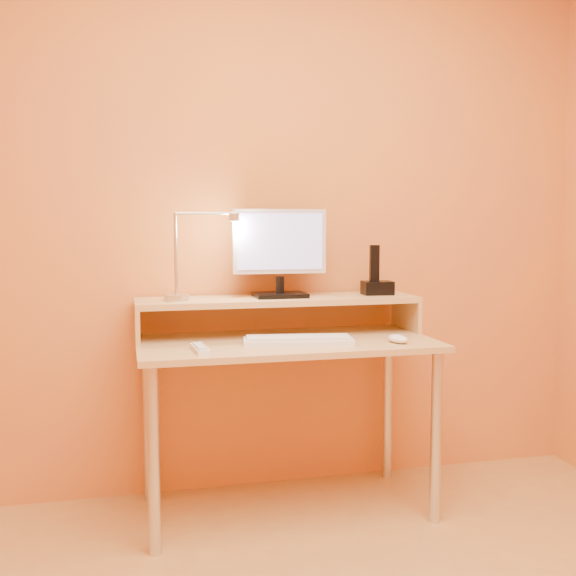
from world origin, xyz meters
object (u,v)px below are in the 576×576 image
object	(u,v)px
phone_dock	(377,288)
remote_control	(200,349)
monitor_panel	(279,241)
lamp_base	(176,298)
keyboard	(298,341)
mouse	(398,339)

from	to	relation	value
phone_dock	remote_control	bearing A→B (deg)	-154.08
monitor_panel	phone_dock	size ratio (longest dim) A/B	3.09
lamp_base	phone_dock	world-z (taller)	phone_dock
phone_dock	keyboard	world-z (taller)	phone_dock
lamp_base	phone_dock	distance (m)	0.89
lamp_base	keyboard	xyz separation A→B (m)	(0.46, -0.22, -0.16)
keyboard	mouse	xyz separation A→B (m)	(0.39, -0.07, 0.01)
lamp_base	keyboard	world-z (taller)	lamp_base
monitor_panel	remote_control	bearing A→B (deg)	-137.95
mouse	phone_dock	bearing A→B (deg)	67.09
phone_dock	remote_control	size ratio (longest dim) A/B	0.77
monitor_panel	phone_dock	world-z (taller)	monitor_panel
monitor_panel	lamp_base	world-z (taller)	monitor_panel
phone_dock	monitor_panel	bearing A→B (deg)	-176.18
monitor_panel	lamp_base	distance (m)	0.50
mouse	remote_control	distance (m)	0.78
keyboard	remote_control	size ratio (longest dim) A/B	2.55
phone_dock	lamp_base	bearing A→B (deg)	-172.94
mouse	remote_control	size ratio (longest dim) A/B	0.60
keyboard	mouse	size ratio (longest dim) A/B	4.23
monitor_panel	phone_dock	distance (m)	0.49
monitor_panel	keyboard	bearing A→B (deg)	-85.30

